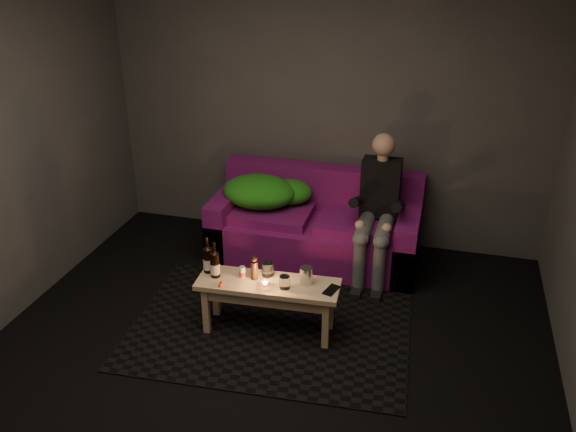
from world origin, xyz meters
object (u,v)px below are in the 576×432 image
beer_bottle_a (208,259)px  steel_cup (306,276)px  person (378,206)px  sofa (316,228)px  beer_bottle_b (215,264)px  coffee_table (268,291)px

beer_bottle_a → steel_cup: 0.74m
person → sofa: bearing=165.0°
sofa → beer_bottle_a: size_ratio=6.39×
beer_bottle_b → steel_cup: beer_bottle_b is taller
sofa → beer_bottle_a: (-0.55, -1.19, 0.25)m
coffee_table → beer_bottle_b: beer_bottle_b is taller
steel_cup → beer_bottle_a: bearing=-177.6°
sofa → steel_cup: sofa is taller
coffee_table → beer_bottle_b: (-0.40, -0.02, 0.18)m
steel_cup → sofa: bearing=99.1°
person → beer_bottle_a: 1.52m
beer_bottle_b → sofa: bearing=69.0°
beer_bottle_a → person: bearing=43.5°
beer_bottle_a → steel_cup: size_ratio=2.24×
beer_bottle_a → coffee_table: bearing=-3.2°
person → beer_bottle_a: size_ratio=4.27×
coffee_table → steel_cup: steel_cup is taller
sofa → beer_bottle_a: bearing=-114.8°
person → steel_cup: (-0.37, -1.01, -0.14)m
sofa → person: size_ratio=1.50×
beer_bottle_a → sofa: bearing=65.2°
coffee_table → steel_cup: size_ratio=8.27×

